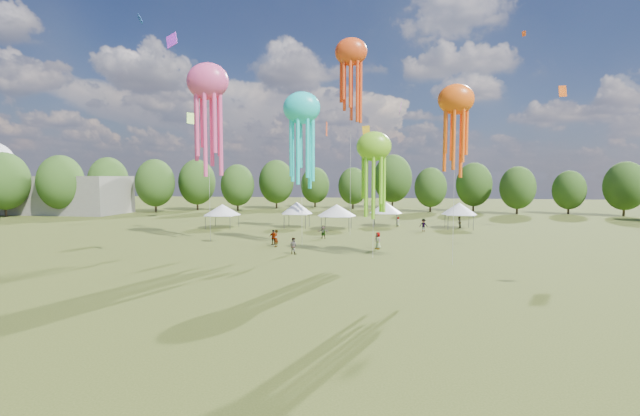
# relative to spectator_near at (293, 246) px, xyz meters

# --- Properties ---
(spectator_near) EXTENTS (1.01, 0.90, 1.72)m
(spectator_near) POSITION_rel_spectator_near_xyz_m (0.00, 0.00, 0.00)
(spectator_near) COLOR gray
(spectator_near) RESTS_ON ground
(spectators_far) EXTENTS (25.09, 23.65, 1.92)m
(spectators_far) POSITION_rel_spectator_near_xyz_m (8.11, 14.77, 0.02)
(spectators_far) COLOR gray
(spectators_far) RESTS_ON ground
(festival_tents) EXTENTS (41.30, 11.74, 4.03)m
(festival_tents) POSITION_rel_spectator_near_xyz_m (2.24, 23.19, 2.10)
(festival_tents) COLOR #47474C
(festival_tents) RESTS_ON ground
(show_kites) EXTENTS (31.37, 20.87, 26.10)m
(show_kites) POSITION_rel_spectator_near_xyz_m (-1.31, 6.77, 15.20)
(show_kites) COLOR #1BE5E2
(show_kites) RESTS_ON ground
(small_kites) EXTENTS (69.03, 60.48, 44.35)m
(small_kites) POSITION_rel_spectator_near_xyz_m (5.52, 9.51, 27.04)
(small_kites) COLOR #1BE5E2
(small_kites) RESTS_ON ground
(treeline) EXTENTS (201.57, 95.24, 13.43)m
(treeline) POSITION_rel_spectator_near_xyz_m (1.90, 30.82, 5.69)
(treeline) COLOR #38281C
(treeline) RESTS_ON ground
(hangar) EXTENTS (40.00, 12.00, 8.00)m
(hangar) POSITION_rel_spectator_near_xyz_m (-66.24, 40.31, 3.14)
(hangar) COLOR gray
(hangar) RESTS_ON ground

